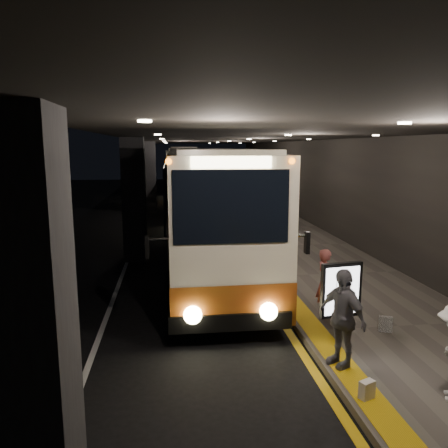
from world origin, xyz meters
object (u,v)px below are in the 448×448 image
passenger_boarding (325,283)px  coach_main (206,213)px  coach_second (192,185)px  stanchion_post (287,278)px  bag_polka (385,324)px  bag_plain (367,390)px  info_sign (341,292)px  passenger_waiting_grey (342,317)px  coach_third (183,169)px

passenger_boarding → coach_main: bearing=23.3°
coach_second → stanchion_post: bearing=-87.9°
bag_polka → bag_plain: bag_polka is taller
bag_plain → info_sign: (0.20, 1.68, 1.03)m
bag_plain → stanchion_post: size_ratio=0.27×
passenger_waiting_grey → coach_second: bearing=160.8°
coach_main → coach_third: size_ratio=0.99×
passenger_waiting_grey → info_sign: size_ratio=1.03×
stanchion_post → bag_polka: bearing=-55.7°
coach_third → bag_plain: coach_third is taller
stanchion_post → passenger_boarding: bearing=-64.9°
coach_third → passenger_waiting_grey: 36.63m
passenger_waiting_grey → info_sign: 0.66m
coach_main → stanchion_post: size_ratio=11.16×
coach_second → passenger_boarding: 18.83m
bag_polka → stanchion_post: (-1.57, 2.29, 0.39)m
coach_main → info_sign: 7.08m
coach_second → bag_plain: 22.22m
passenger_boarding → bag_plain: bearing=169.0°
coach_third → passenger_boarding: bearing=-86.1°
coach_second → bag_plain: size_ratio=37.07×
passenger_boarding → bag_polka: size_ratio=4.75×
coach_main → coach_third: (0.04, 29.26, 0.04)m
coach_second → passenger_waiting_grey: size_ratio=6.17×
coach_third → passenger_waiting_grey: bearing=-87.2°
coach_main → coach_second: 13.68m
coach_main → stanchion_post: bearing=-65.2°
coach_third → passenger_boarding: 34.35m
bag_plain → passenger_waiting_grey: bearing=90.0°
coach_second → coach_third: coach_third is taller
coach_second → passenger_boarding: coach_second is taller
passenger_boarding → bag_polka: passenger_boarding is taller
coach_main → passenger_waiting_grey: bearing=-76.6°
coach_main → coach_second: bearing=88.6°
coach_second → stanchion_post: coach_second is taller
passenger_boarding → bag_plain: passenger_boarding is taller
passenger_boarding → passenger_waiting_grey: size_ratio=0.89×
coach_main → coach_second: (0.17, 13.68, -0.21)m
passenger_waiting_grey → info_sign: passenger_waiting_grey is taller
bag_plain → stanchion_post: stanchion_post is taller
bag_polka → coach_third: bearing=95.4°
coach_main → bag_plain: 8.77m
passenger_boarding → bag_plain: (-0.53, -3.43, -0.65)m
passenger_waiting_grey → bag_plain: (0.00, -1.11, -0.75)m
coach_second → coach_main: bearing=-94.0°
coach_main → stanchion_post: 4.32m
passenger_boarding → bag_plain: 3.53m
coach_main → passenger_boarding: 5.61m
bag_polka → passenger_waiting_grey: bearing=-140.1°
coach_third → info_sign: coach_third is taller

